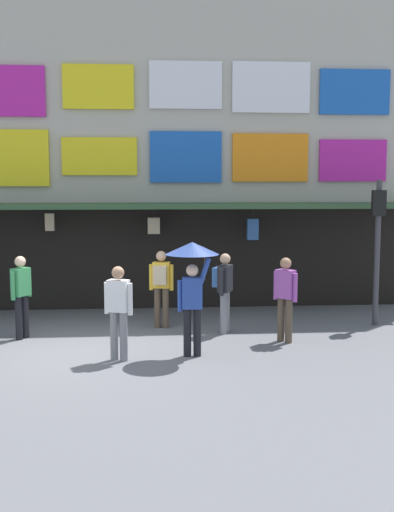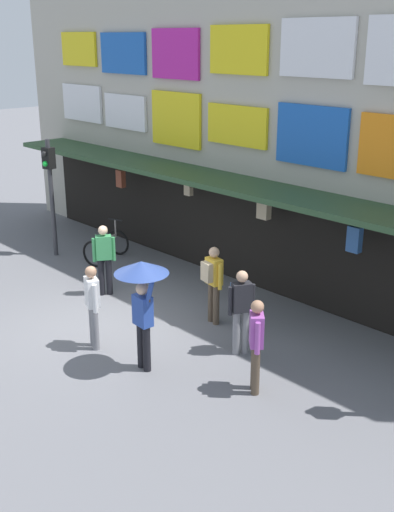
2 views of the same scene
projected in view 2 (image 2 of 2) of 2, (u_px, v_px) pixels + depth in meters
ground_plane at (104, 326)px, 13.03m from camera, size 80.00×80.00×0.00m
shopfront at (255, 116)px, 14.69m from camera, size 18.00×2.60×8.00m
traffic_light_near at (50, 179)px, 16.58m from camera, size 0.32×0.35×3.20m
bicycle_parked at (106, 247)px, 16.72m from camera, size 1.07×1.33×1.05m
pedestrian_with_umbrella at (142, 285)px, 10.82m from camera, size 0.96×0.96×2.08m
pedestrian_in_yellow at (104, 256)px, 14.33m from camera, size 0.38×0.46×1.68m
pedestrian_in_purple at (93, 302)px, 11.83m from camera, size 0.50×0.33×1.68m
pedestrian_in_green at (256, 341)px, 10.33m from camera, size 0.41×0.41×1.68m
pedestrian_in_white at (213, 279)px, 12.87m from camera, size 0.52×0.40×1.68m
pedestrian_in_red at (241, 305)px, 11.62m from camera, size 0.46×0.48×1.68m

